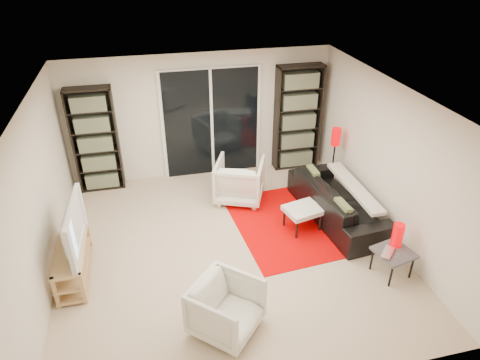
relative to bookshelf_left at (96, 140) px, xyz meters
name	(u,v)px	position (x,y,z in m)	size (l,w,h in m)	color
floor	(229,247)	(1.95, -2.33, -0.98)	(5.00, 5.00, 0.00)	beige
wall_back	(201,116)	(1.95, 0.17, 0.22)	(5.00, 0.02, 2.40)	silver
wall_front	(284,313)	(1.95, -4.83, 0.22)	(5.00, 0.02, 2.40)	silver
wall_left	(38,202)	(-0.55, -2.33, 0.22)	(0.02, 5.00, 2.40)	silver
wall_right	(388,161)	(4.45, -2.33, 0.22)	(0.02, 5.00, 2.40)	silver
ceiling	(226,98)	(1.95, -2.33, 1.42)	(5.00, 5.00, 0.02)	white
sliding_door	(212,123)	(2.15, 0.13, 0.07)	(1.92, 0.08, 2.16)	white
bookshelf_left	(96,140)	(0.00, 0.00, 0.00)	(0.80, 0.30, 1.95)	black
bookshelf_right	(298,118)	(3.85, 0.00, 0.07)	(0.90, 0.30, 2.10)	black
tv_stand	(73,261)	(-0.28, -2.46, -0.71)	(0.39, 1.21, 0.50)	tan
tv	(67,228)	(-0.26, -2.46, -0.14)	(1.17, 0.15, 0.68)	black
rug	(286,224)	(3.00, -1.96, -0.97)	(1.61, 2.17, 0.01)	#D60000
sofa	(337,201)	(3.90, -1.95, -0.66)	(2.16, 0.84, 0.63)	black
armchair_back	(240,180)	(2.44, -1.00, -0.59)	(0.82, 0.84, 0.77)	silver
armchair_front	(226,308)	(1.60, -3.86, -0.63)	(0.73, 0.75, 0.68)	silver
ottoman	(303,211)	(3.22, -2.12, -0.63)	(0.66, 0.58, 0.40)	silver
side_table	(394,254)	(4.06, -3.44, -0.62)	(0.57, 0.57, 0.40)	#46464B
laptop	(391,254)	(3.98, -3.48, -0.56)	(0.31, 0.20, 0.02)	silver
table_lamp	(398,235)	(4.15, -3.31, -0.40)	(0.16, 0.16, 0.35)	#C10004
floor_lamp	(335,144)	(4.23, -0.98, -0.08)	(0.18, 0.18, 1.20)	black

